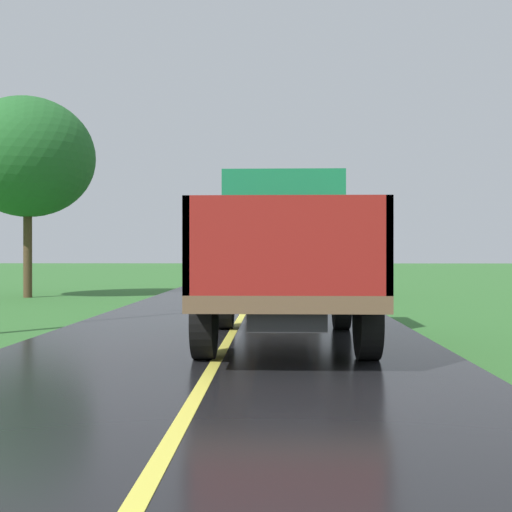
{
  "coord_description": "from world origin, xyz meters",
  "views": [
    {
      "loc": [
        0.77,
        1.34,
        1.44
      ],
      "look_at": [
        0.39,
        13.02,
        1.4
      ],
      "focal_mm": 45.7,
      "sensor_mm": 36.0,
      "label": 1
    }
  ],
  "objects": [
    {
      "name": "banana_truck_far",
      "position": [
        0.97,
        24.81,
        1.48
      ],
      "size": [
        2.38,
        5.81,
        2.8
      ],
      "color": "#2D2D30",
      "rests_on": "road_surface"
    },
    {
      "name": "banana_truck_near",
      "position": [
        0.89,
        12.09,
        1.48
      ],
      "size": [
        2.38,
        5.82,
        2.8
      ],
      "color": "#2D2D30",
      "rests_on": "road_surface"
    },
    {
      "name": "roadside_tree_mid_right",
      "position": [
        -7.45,
        22.52,
        4.62
      ],
      "size": [
        4.38,
        4.38,
        6.6
      ],
      "color": "#4C3823",
      "rests_on": "ground"
    }
  ]
}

